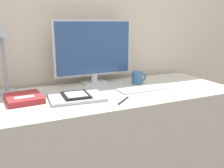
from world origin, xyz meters
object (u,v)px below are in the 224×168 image
Objects in this scene: monitor at (94,50)px; pen at (123,100)px; laptop at (76,97)px; ereader at (76,95)px; keyboard at (144,89)px; coffee_mug at (138,77)px; notebook at (24,98)px; desk_lamp at (3,50)px.

monitor reaches higher than pen.
laptop is at bearing -126.64° from monitor.
keyboard is at bearing -0.03° from ereader.
ereader is at bearing 145.28° from pen.
coffee_mug is at bearing 18.44° from laptop.
monitor is at bearing 90.06° from pen.
notebook is 2.09× the size of coffee_mug.
monitor is 1.68× the size of keyboard.
laptop is 0.77× the size of desk_lamp.
ereader is 0.51m from coffee_mug.
desk_lamp is 0.31m from notebook.
notebook is at bearing -67.28° from desk_lamp.
monitor is 0.42m from keyboard.
notebook is at bearing 173.69° from keyboard.
monitor is 0.55m from desk_lamp.
desk_lamp is at bearing -176.86° from monitor.
monitor is 0.35m from coffee_mug.
ereader is 1.62× the size of coffee_mug.
laptop is at bearing 179.89° from keyboard.
ereader is at bearing 179.97° from keyboard.
coffee_mug is (0.74, 0.08, 0.03)m from notebook.
keyboard is at bearing -18.39° from desk_lamp.
coffee_mug is at bearing 6.41° from notebook.
desk_lamp is (-0.34, 0.26, 0.23)m from ereader.
coffee_mug reaches higher than notebook.
keyboard is at bearing -0.11° from laptop.
pen is (-0.22, -0.15, -0.00)m from keyboard.
monitor reaches higher than laptop.
coffee_mug is at bearing 18.40° from ereader.
keyboard is 1.04× the size of laptop.
notebook reaches higher than pen.
laptop is 1.38× the size of notebook.
desk_lamp is at bearing 143.19° from laptop.
coffee_mug reaches higher than laptop.
monitor reaches higher than keyboard.
coffee_mug is 0.41m from pen.
pen is at bearing -36.20° from desk_lamp.
keyboard reaches higher than pen.
laptop is at bearing -15.95° from notebook.
coffee_mug is (0.48, 0.16, 0.02)m from ereader.
keyboard is 1.43× the size of notebook.
keyboard is 2.98× the size of coffee_mug.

